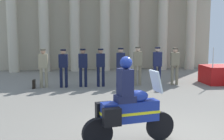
{
  "coord_description": "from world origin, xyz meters",
  "views": [
    {
      "loc": [
        -1.66,
        -6.27,
        2.4
      ],
      "look_at": [
        -0.52,
        2.83,
        1.17
      ],
      "focal_mm": 45.83,
      "sensor_mm": 36.0,
      "label": 1
    }
  ],
  "objects_px": {
    "officer_in_row_2": "(83,65)",
    "briefcase_on_ground": "(34,84)",
    "officer_in_row_5": "(138,63)",
    "officer_in_row_3": "(101,64)",
    "officer_in_row_1": "(63,65)",
    "officer_in_row_0": "(43,65)",
    "motorcycle_with_rider": "(127,108)",
    "officer_in_row_7": "(175,63)",
    "officer_in_row_6": "(157,63)",
    "officer_in_row_4": "(121,64)"
  },
  "relations": [
    {
      "from": "officer_in_row_2",
      "to": "briefcase_on_ground",
      "type": "distance_m",
      "value": 2.26
    },
    {
      "from": "officer_in_row_2",
      "to": "officer_in_row_5",
      "type": "height_order",
      "value": "officer_in_row_5"
    },
    {
      "from": "officer_in_row_3",
      "to": "officer_in_row_1",
      "type": "bearing_deg",
      "value": 6.22
    },
    {
      "from": "officer_in_row_0",
      "to": "motorcycle_with_rider",
      "type": "relative_size",
      "value": 0.81
    },
    {
      "from": "officer_in_row_3",
      "to": "briefcase_on_ground",
      "type": "height_order",
      "value": "officer_in_row_3"
    },
    {
      "from": "officer_in_row_7",
      "to": "officer_in_row_3",
      "type": "bearing_deg",
      "value": 5.65
    },
    {
      "from": "officer_in_row_3",
      "to": "officer_in_row_6",
      "type": "distance_m",
      "value": 2.53
    },
    {
      "from": "officer_in_row_1",
      "to": "motorcycle_with_rider",
      "type": "distance_m",
      "value": 6.77
    },
    {
      "from": "officer_in_row_6",
      "to": "officer_in_row_7",
      "type": "xyz_separation_m",
      "value": [
        0.83,
        0.05,
        -0.02
      ]
    },
    {
      "from": "officer_in_row_5",
      "to": "officer_in_row_7",
      "type": "distance_m",
      "value": 1.69
    },
    {
      "from": "officer_in_row_5",
      "to": "motorcycle_with_rider",
      "type": "xyz_separation_m",
      "value": [
        -1.68,
        -6.68,
        -0.23
      ]
    },
    {
      "from": "officer_in_row_6",
      "to": "motorcycle_with_rider",
      "type": "xyz_separation_m",
      "value": [
        -2.54,
        -6.53,
        -0.22
      ]
    },
    {
      "from": "officer_in_row_2",
      "to": "officer_in_row_4",
      "type": "height_order",
      "value": "officer_in_row_4"
    },
    {
      "from": "officer_in_row_2",
      "to": "briefcase_on_ground",
      "type": "bearing_deg",
      "value": 7.35
    },
    {
      "from": "officer_in_row_4",
      "to": "officer_in_row_2",
      "type": "bearing_deg",
      "value": 3.22
    },
    {
      "from": "officer_in_row_7",
      "to": "officer_in_row_4",
      "type": "bearing_deg",
      "value": 6.74
    },
    {
      "from": "officer_in_row_0",
      "to": "officer_in_row_3",
      "type": "height_order",
      "value": "officer_in_row_3"
    },
    {
      "from": "officer_in_row_6",
      "to": "motorcycle_with_rider",
      "type": "height_order",
      "value": "motorcycle_with_rider"
    },
    {
      "from": "officer_in_row_2",
      "to": "officer_in_row_7",
      "type": "distance_m",
      "value": 4.13
    },
    {
      "from": "officer_in_row_4",
      "to": "officer_in_row_0",
      "type": "bearing_deg",
      "value": 3.22
    },
    {
      "from": "officer_in_row_5",
      "to": "officer_in_row_3",
      "type": "bearing_deg",
      "value": 8.98
    },
    {
      "from": "officer_in_row_2",
      "to": "officer_in_row_5",
      "type": "distance_m",
      "value": 2.44
    },
    {
      "from": "officer_in_row_1",
      "to": "officer_in_row_3",
      "type": "height_order",
      "value": "officer_in_row_3"
    },
    {
      "from": "officer_in_row_3",
      "to": "officer_in_row_4",
      "type": "height_order",
      "value": "officer_in_row_4"
    },
    {
      "from": "officer_in_row_4",
      "to": "officer_in_row_7",
      "type": "bearing_deg",
      "value": -173.26
    },
    {
      "from": "officer_in_row_1",
      "to": "officer_in_row_6",
      "type": "distance_m",
      "value": 4.14
    },
    {
      "from": "officer_in_row_7",
      "to": "motorcycle_with_rider",
      "type": "height_order",
      "value": "motorcycle_with_rider"
    },
    {
      "from": "officer_in_row_1",
      "to": "officer_in_row_5",
      "type": "height_order",
      "value": "officer_in_row_5"
    },
    {
      "from": "officer_in_row_1",
      "to": "officer_in_row_5",
      "type": "distance_m",
      "value": 3.28
    },
    {
      "from": "officer_in_row_5",
      "to": "officer_in_row_7",
      "type": "xyz_separation_m",
      "value": [
        1.69,
        -0.1,
        -0.03
      ]
    },
    {
      "from": "briefcase_on_ground",
      "to": "officer_in_row_0",
      "type": "bearing_deg",
      "value": 18.04
    },
    {
      "from": "officer_in_row_6",
      "to": "briefcase_on_ground",
      "type": "height_order",
      "value": "officer_in_row_6"
    },
    {
      "from": "briefcase_on_ground",
      "to": "officer_in_row_1",
      "type": "bearing_deg",
      "value": 0.84
    },
    {
      "from": "officer_in_row_1",
      "to": "officer_in_row_2",
      "type": "xyz_separation_m",
      "value": [
        0.84,
        0.04,
        0.0
      ]
    },
    {
      "from": "officer_in_row_1",
      "to": "briefcase_on_ground",
      "type": "height_order",
      "value": "officer_in_row_1"
    },
    {
      "from": "officer_in_row_1",
      "to": "officer_in_row_4",
      "type": "bearing_deg",
      "value": -175.07
    },
    {
      "from": "officer_in_row_1",
      "to": "officer_in_row_5",
      "type": "bearing_deg",
      "value": -172.38
    },
    {
      "from": "officer_in_row_0",
      "to": "officer_in_row_7",
      "type": "bearing_deg",
      "value": -175.28
    },
    {
      "from": "officer_in_row_1",
      "to": "officer_in_row_6",
      "type": "bearing_deg",
      "value": -174.84
    },
    {
      "from": "officer_in_row_7",
      "to": "motorcycle_with_rider",
      "type": "relative_size",
      "value": 0.81
    },
    {
      "from": "officer_in_row_1",
      "to": "officer_in_row_4",
      "type": "xyz_separation_m",
      "value": [
        2.49,
        -0.04,
        0.02
      ]
    },
    {
      "from": "officer_in_row_5",
      "to": "officer_in_row_7",
      "type": "height_order",
      "value": "officer_in_row_5"
    },
    {
      "from": "officer_in_row_5",
      "to": "officer_in_row_6",
      "type": "distance_m",
      "value": 0.87
    },
    {
      "from": "officer_in_row_3",
      "to": "officer_in_row_6",
      "type": "height_order",
      "value": "officer_in_row_6"
    },
    {
      "from": "officer_in_row_7",
      "to": "briefcase_on_ground",
      "type": "distance_m",
      "value": 6.29
    },
    {
      "from": "officer_in_row_6",
      "to": "motorcycle_with_rider",
      "type": "relative_size",
      "value": 0.83
    },
    {
      "from": "officer_in_row_1",
      "to": "officer_in_row_7",
      "type": "relative_size",
      "value": 0.98
    },
    {
      "from": "officer_in_row_5",
      "to": "officer_in_row_6",
      "type": "xyz_separation_m",
      "value": [
        0.86,
        -0.15,
        -0.01
      ]
    },
    {
      "from": "officer_in_row_4",
      "to": "officer_in_row_6",
      "type": "distance_m",
      "value": 1.65
    },
    {
      "from": "officer_in_row_7",
      "to": "motorcycle_with_rider",
      "type": "bearing_deg",
      "value": 68.78
    }
  ]
}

